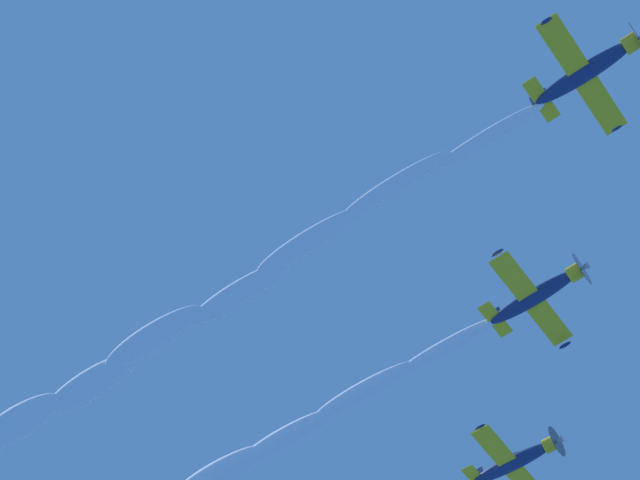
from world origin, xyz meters
name	(u,v)px	position (x,y,z in m)	size (l,w,h in m)	color
airplane_lead	(588,70)	(-5.83, -5.84, 64.37)	(7.90, 7.10, 2.16)	navy
airplane_left_wingman	(537,295)	(7.21, 0.16, 63.89)	(7.89, 7.10, 2.31)	navy
airplane_right_wingman	(516,461)	(19.92, 4.52, 64.43)	(7.90, 7.09, 2.32)	navy
smoke_trail_lead	(54,404)	(5.60, 31.06, 63.95)	(17.56, 52.89, 2.66)	white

